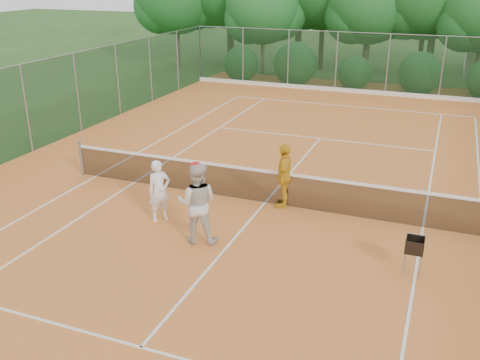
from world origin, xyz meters
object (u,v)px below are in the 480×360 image
player_yellow (284,175)px  ball_hopper (415,246)px  player_white (159,191)px  player_center_grp (197,203)px

player_yellow → ball_hopper: bearing=46.8°
player_white → player_yellow: (2.64, 1.96, 0.09)m
player_yellow → ball_hopper: (3.50, -2.31, -0.23)m
player_white → player_center_grp: player_center_grp is taller
player_center_grp → player_white: bearing=153.7°
player_white → player_yellow: bearing=-13.0°
player_center_grp → player_yellow: player_center_grp is taller
player_center_grp → player_yellow: (1.27, 2.63, -0.10)m
player_white → player_center_grp: 1.54m
player_center_grp → player_yellow: bearing=64.2°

